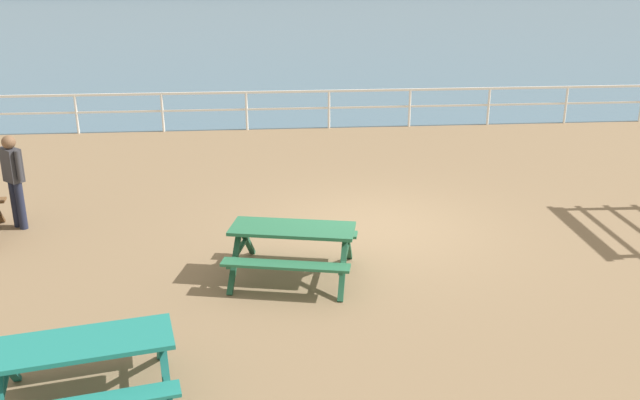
{
  "coord_description": "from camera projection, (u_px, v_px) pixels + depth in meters",
  "views": [
    {
      "loc": [
        -2.02,
        -11.09,
        4.39
      ],
      "look_at": [
        -1.05,
        -0.75,
        0.8
      ],
      "focal_mm": 38.39,
      "sensor_mm": 36.0,
      "label": 1
    }
  ],
  "objects": [
    {
      "name": "visitor",
      "position": [
        14.0,
        176.0,
        11.73
      ],
      "size": [
        0.41,
        0.39,
        1.66
      ],
      "rotation": [
        0.0,
        0.0,
        3.97
      ],
      "color": "#1E2338",
      "rests_on": "ground"
    },
    {
      "name": "sea_band",
      "position": [
        276.0,
        15.0,
        61.68
      ],
      "size": [
        142.0,
        90.0,
        0.01
      ],
      "primitive_type": "cube",
      "color": "#476B84",
      "rests_on": "ground"
    },
    {
      "name": "seaward_railing",
      "position": [
        329.0,
        101.0,
        19.09
      ],
      "size": [
        23.07,
        0.07,
        1.08
      ],
      "color": "white",
      "rests_on": "ground"
    },
    {
      "name": "picnic_table_mid_centre",
      "position": [
        293.0,
        239.0,
        9.99
      ],
      "size": [
        2.09,
        1.87,
        0.8
      ],
      "rotation": [
        0.0,
        0.0,
        -0.22
      ],
      "color": "#286B47",
      "rests_on": "ground"
    },
    {
      "name": "ground_plane",
      "position": [
        375.0,
        233.0,
        12.08
      ],
      "size": [
        30.0,
        24.0,
        0.2
      ],
      "primitive_type": "cube",
      "color": "#846B4C"
    },
    {
      "name": "picnic_table_near_right",
      "position": [
        84.0,
        358.0,
        6.98
      ],
      "size": [
        2.06,
        1.84,
        0.8
      ],
      "rotation": [
        0.0,
        0.0,
        0.2
      ],
      "color": "#1E7A70",
      "rests_on": "ground"
    }
  ]
}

